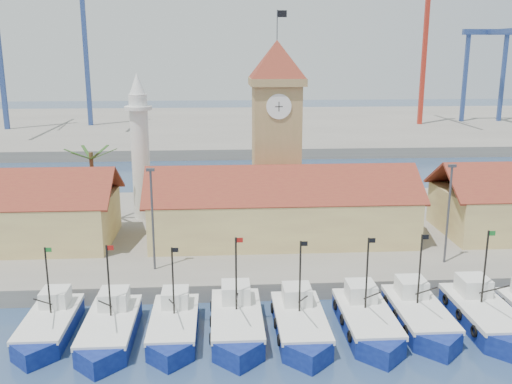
{
  "coord_description": "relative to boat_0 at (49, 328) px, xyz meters",
  "views": [
    {
      "loc": [
        -6.11,
        -35.34,
        20.22
      ],
      "look_at": [
        -2.71,
        18.0,
        6.82
      ],
      "focal_mm": 40.0,
      "sensor_mm": 36.0,
      "label": 1
    }
  ],
  "objects": [
    {
      "name": "ground",
      "position": [
        18.69,
        -3.04,
        -0.71
      ],
      "size": [
        400.0,
        400.0,
        0.0
      ],
      "primitive_type": "plane",
      "color": "navy",
      "rests_on": "ground"
    },
    {
      "name": "quay",
      "position": [
        18.69,
        20.96,
        0.04
      ],
      "size": [
        140.0,
        32.0,
        1.5
      ],
      "primitive_type": "cube",
      "color": "gray",
      "rests_on": "ground"
    },
    {
      "name": "terminal",
      "position": [
        18.69,
        106.96,
        0.29
      ],
      "size": [
        240.0,
        80.0,
        2.0
      ],
      "primitive_type": "cube",
      "color": "gray",
      "rests_on": "ground"
    },
    {
      "name": "boat_0",
      "position": [
        0.0,
        0.0,
        0.0
      ],
      "size": [
        3.34,
        9.14,
        6.92
      ],
      "color": "navy",
      "rests_on": "ground"
    },
    {
      "name": "boat_1",
      "position": [
        4.52,
        -0.95,
        0.04
      ],
      "size": [
        3.53,
        9.66,
        7.31
      ],
      "color": "navy",
      "rests_on": "ground"
    },
    {
      "name": "boat_2",
      "position": [
        9.04,
        -0.68,
        0.0
      ],
      "size": [
        3.35,
        9.17,
        6.94
      ],
      "color": "navy",
      "rests_on": "ground"
    },
    {
      "name": "boat_3",
      "position": [
        13.6,
        -0.64,
        0.07
      ],
      "size": [
        3.66,
        10.03,
        7.59
      ],
      "color": "navy",
      "rests_on": "ground"
    },
    {
      "name": "boat_4",
      "position": [
        18.2,
        -1.14,
        0.05
      ],
      "size": [
        3.56,
        9.76,
        7.38
      ],
      "color": "navy",
      "rests_on": "ground"
    },
    {
      "name": "boat_5",
      "position": [
        23.17,
        -0.92,
        0.05
      ],
      "size": [
        3.59,
        9.84,
        7.45
      ],
      "color": "navy",
      "rests_on": "ground"
    },
    {
      "name": "boat_6",
      "position": [
        27.31,
        -0.34,
        0.05
      ],
      "size": [
        3.58,
        9.81,
        7.42
      ],
      "color": "navy",
      "rests_on": "ground"
    },
    {
      "name": "boat_7",
      "position": [
        32.15,
        -0.7,
        0.09
      ],
      "size": [
        3.74,
        10.23,
        7.74
      ],
      "color": "navy",
      "rests_on": "ground"
    },
    {
      "name": "hall_center",
      "position": [
        18.69,
        16.96,
        3.27
      ],
      "size": [
        27.04,
        10.13,
        7.61
      ],
      "color": "#DDCC79",
      "rests_on": "quay"
    },
    {
      "name": "clock_tower",
      "position": [
        18.69,
        22.95,
        11.25
      ],
      "size": [
        5.8,
        5.8,
        22.7
      ],
      "color": "tan",
      "rests_on": "quay"
    },
    {
      "name": "minaret",
      "position": [
        3.69,
        24.96,
        9.01
      ],
      "size": [
        3.0,
        3.0,
        16.3
      ],
      "color": "silver",
      "rests_on": "quay"
    },
    {
      "name": "palm_tree",
      "position": [
        -1.31,
        22.96,
        5.53
      ],
      "size": [
        5.6,
        5.03,
        8.39
      ],
      "color": "brown",
      "rests_on": "quay"
    },
    {
      "name": "lamp_posts",
      "position": [
        19.19,
        8.96,
        5.76
      ],
      "size": [
        80.7,
        0.25,
        9.03
      ],
      "color": "#3F3F44",
      "rests_on": "quay"
    },
    {
      "name": "crane_blue_near",
      "position": [
        -19.34,
        103.58,
        24.06
      ],
      "size": [
        1.0,
        32.26,
        41.1
      ],
      "color": "navy",
      "rests_on": "terminal"
    },
    {
      "name": "crane_red_right",
      "position": [
        62.77,
        100.79,
        24.37
      ],
      "size": [
        1.0,
        30.9,
        41.86
      ],
      "color": "#B52A1B",
      "rests_on": "terminal"
    },
    {
      "name": "gantry",
      "position": [
        80.69,
        103.61,
        19.33
      ],
      "size": [
        13.0,
        22.0,
        23.2
      ],
      "color": "navy",
      "rests_on": "terminal"
    }
  ]
}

